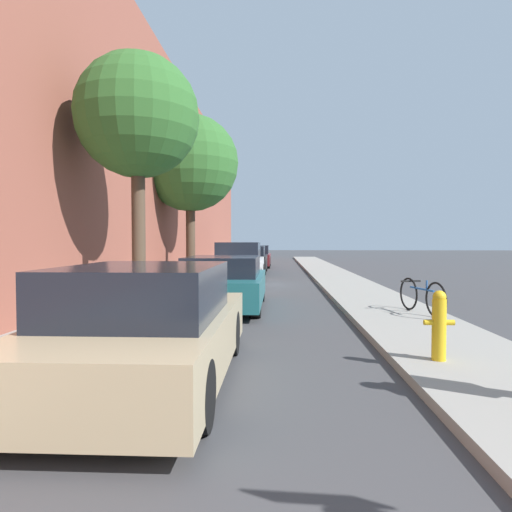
{
  "coord_description": "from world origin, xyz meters",
  "views": [
    {
      "loc": [
        0.44,
        0.76,
        1.6
      ],
      "look_at": [
        -0.06,
        11.11,
        1.24
      ],
      "focal_mm": 31.16,
      "sensor_mm": 36.0,
      "label": 1
    }
  ],
  "objects": [
    {
      "name": "ground_plane",
      "position": [
        0.0,
        16.0,
        0.0
      ],
      "size": [
        120.0,
        120.0,
        0.0
      ],
      "primitive_type": "plane",
      "color": "#3D3D3F"
    },
    {
      "name": "sidewalk_left",
      "position": [
        -2.9,
        16.0,
        0.06
      ],
      "size": [
        2.0,
        52.0,
        0.12
      ],
      "color": "gray",
      "rests_on": "ground"
    },
    {
      "name": "sidewalk_right",
      "position": [
        2.9,
        16.0,
        0.06
      ],
      "size": [
        2.0,
        52.0,
        0.12
      ],
      "color": "gray",
      "rests_on": "ground"
    },
    {
      "name": "building_facade_left",
      "position": [
        -4.25,
        16.0,
        4.44
      ],
      "size": [
        0.7,
        52.0,
        8.88
      ],
      "color": "brown",
      "rests_on": "ground"
    },
    {
      "name": "parked_car_champagne",
      "position": [
        -1.01,
        5.62,
        0.63
      ],
      "size": [
        1.8,
        4.08,
        1.33
      ],
      "color": "black",
      "rests_on": "ground"
    },
    {
      "name": "parked_car_teal",
      "position": [
        -0.83,
        11.13,
        0.6
      ],
      "size": [
        1.85,
        4.08,
        1.23
      ],
      "color": "black",
      "rests_on": "ground"
    },
    {
      "name": "parked_car_white",
      "position": [
        -0.95,
        16.78,
        0.73
      ],
      "size": [
        1.69,
        4.15,
        1.55
      ],
      "color": "black",
      "rests_on": "ground"
    },
    {
      "name": "parked_car_black",
      "position": [
        -0.95,
        22.63,
        0.65
      ],
      "size": [
        1.71,
        4.12,
        1.34
      ],
      "color": "black",
      "rests_on": "ground"
    },
    {
      "name": "parked_car_maroon",
      "position": [
        -0.84,
        27.49,
        0.63
      ],
      "size": [
        1.68,
        4.06,
        1.32
      ],
      "color": "black",
      "rests_on": "ground"
    },
    {
      "name": "street_tree_near",
      "position": [
        -2.45,
        9.87,
        4.14
      ],
      "size": [
        2.54,
        2.54,
        5.33
      ],
      "color": "#4C3A2B",
      "rests_on": "sidewalk_left"
    },
    {
      "name": "street_tree_far",
      "position": [
        -2.86,
        17.45,
        4.51
      ],
      "size": [
        3.64,
        3.64,
        6.23
      ],
      "color": "#4C3A2B",
      "rests_on": "sidewalk_left"
    },
    {
      "name": "fire_hydrant",
      "position": [
        2.44,
        6.32,
        0.57
      ],
      "size": [
        0.37,
        0.17,
        0.87
      ],
      "color": "gold",
      "rests_on": "sidewalk_right"
    },
    {
      "name": "bicycle",
      "position": [
        3.36,
        9.89,
        0.48
      ],
      "size": [
        0.53,
        1.66,
        0.69
      ],
      "rotation": [
        0.0,
        0.0,
        0.23
      ],
      "color": "black",
      "rests_on": "sidewalk_right"
    }
  ]
}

